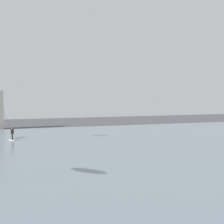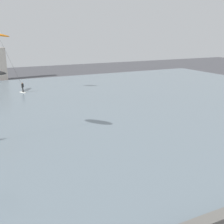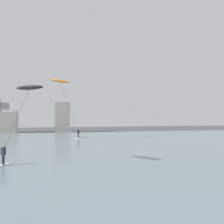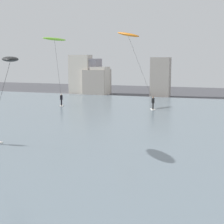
# 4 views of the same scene
# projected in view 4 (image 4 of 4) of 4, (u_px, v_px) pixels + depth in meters

# --- Properties ---
(water_bay) EXTENTS (84.00, 52.00, 0.10)m
(water_bay) POSITION_uv_depth(u_px,v_px,m) (159.00, 130.00, 30.42)
(water_bay) COLOR slate
(water_bay) RESTS_ON ground
(far_shore_buildings) EXTENTS (18.26, 4.13, 7.11)m
(far_shore_buildings) POSITION_uv_depth(u_px,v_px,m) (101.00, 78.00, 61.16)
(far_shore_buildings) COLOR beige
(far_shore_buildings) RESTS_ON ground
(kitesurfer_orange) EXTENTS (5.27, 2.96, 9.75)m
(kitesurfer_orange) POSITION_uv_depth(u_px,v_px,m) (130.00, 41.00, 41.20)
(kitesurfer_orange) COLOR silver
(kitesurfer_orange) RESTS_ON water_bay
(kitesurfer_lime) EXTENTS (3.31, 3.54, 9.30)m
(kitesurfer_lime) POSITION_uv_depth(u_px,v_px,m) (55.00, 44.00, 45.81)
(kitesurfer_lime) COLOR silver
(kitesurfer_lime) RESTS_ON water_bay
(kitesurfer_black) EXTENTS (4.09, 3.48, 6.50)m
(kitesurfer_black) POSITION_uv_depth(u_px,v_px,m) (9.00, 66.00, 23.66)
(kitesurfer_black) COLOR silver
(kitesurfer_black) RESTS_ON water_bay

